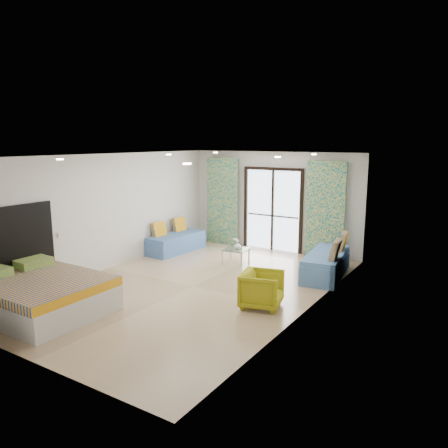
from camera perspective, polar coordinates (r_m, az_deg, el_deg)
The scene contains 24 objects.
floor at distance 9.23m, azimuth -4.05°, elevation -8.09°, with size 5.00×7.50×0.01m, color #A38361, non-canonical shape.
ceiling at distance 8.74m, azimuth -4.29°, elevation 8.89°, with size 5.00×7.50×0.01m, color silver, non-canonical shape.
wall_back at distance 12.07m, azimuth 6.46°, elevation 2.97°, with size 5.00×0.01×2.70m, color silver, non-canonical shape.
wall_front at distance 6.36m, azimuth -24.72°, elevation -5.18°, with size 5.00×0.01×2.70m, color silver, non-canonical shape.
wall_left at distance 10.55m, azimuth -15.17°, elevation 1.51°, with size 0.01×7.50×2.70m, color silver, non-canonical shape.
wall_right at distance 7.70m, azimuth 11.00°, elevation -1.69°, with size 0.01×7.50×2.70m, color silver, non-canonical shape.
balcony_door at distance 12.06m, azimuth 6.39°, elevation 2.52°, with size 1.76×0.08×2.28m.
balcony_rail at distance 12.12m, azimuth 6.38°, elevation 1.08°, with size 1.52×0.03×0.04m, color #595451.
curtain_left at distance 12.68m, azimuth -0.23°, elevation 2.96°, with size 1.00×0.10×2.50m, color silver.
curtain_right at distance 11.34m, azimuth 13.11°, elevation 1.73°, with size 1.00×0.10×2.50m, color silver.
downlight_a at distance 8.30m, azimuth -20.64°, elevation 7.92°, with size 0.12×0.12×0.02m, color #FFE0B2.
downlight_b at distance 6.30m, azimuth -4.86°, elevation 7.85°, with size 0.12×0.12×0.02m, color #FFE0B2.
downlight_c at distance 10.39m, azimuth -7.25°, elevation 8.99°, with size 0.12×0.12×0.02m, color #FFE0B2.
downlight_d at distance 8.88m, azimuth 7.02°, elevation 8.68°, with size 0.12×0.12×0.02m, color #FFE0B2.
downlight_e at distance 12.00m, azimuth -1.10°, elevation 9.31°, with size 0.12×0.12×0.02m, color #FFE0B2.
downlight_f at distance 10.72m, azimuth 11.66°, elevation 8.91°, with size 0.12×0.12×0.02m, color #FFE0B2.
headboard at distance 9.07m, azimuth -26.87°, elevation -2.72°, with size 0.06×2.10×1.50m, color black.
switch_plate at distance 9.75m, azimuth -20.63°, elevation -1.35°, with size 0.02×0.10×0.10m, color silver.
bed at distance 8.46m, azimuth -22.97°, elevation -8.46°, with size 2.23×1.82×0.77m.
daybed_left at distance 12.00m, azimuth -6.32°, elevation -2.33°, with size 0.77×1.79×0.87m.
daybed_right at distance 10.06m, azimuth 13.27°, elevation -5.02°, with size 1.00×2.00×0.95m.
coffee_table at distance 10.75m, azimuth 1.58°, elevation -3.47°, with size 0.63×0.63×0.65m.
vase at distance 10.68m, azimuth 1.78°, elevation -2.87°, with size 0.17×0.18×0.17m, color white.
armchair at distance 8.04m, azimuth 4.97°, elevation -8.28°, with size 0.71×0.66×0.73m, color #A19D14.
Camera 1 is at (5.19, -7.02, 3.00)m, focal length 35.00 mm.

